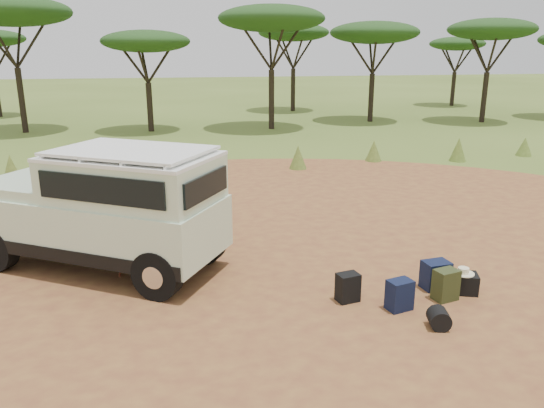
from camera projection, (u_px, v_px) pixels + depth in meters
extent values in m
plane|color=#526524|center=(251.00, 275.00, 9.52)|extent=(140.00, 140.00, 0.00)
cylinder|color=#9A6732|center=(251.00, 275.00, 9.52)|extent=(23.00, 23.00, 0.01)
cone|color=#526524|center=(11.00, 169.00, 16.05)|extent=(0.60, 0.60, 0.85)
cone|color=#526524|center=(116.00, 161.00, 17.49)|extent=(0.60, 0.60, 0.70)
cone|color=#526524|center=(208.00, 157.00, 17.67)|extent=(0.60, 0.60, 0.90)
cone|color=#526524|center=(298.00, 157.00, 17.88)|extent=(0.60, 0.60, 0.80)
cone|color=#526524|center=(374.00, 151.00, 19.13)|extent=(0.60, 0.60, 0.75)
cone|color=#526524|center=(458.00, 149.00, 19.13)|extent=(0.60, 0.60, 0.85)
cone|color=#526524|center=(525.00, 147.00, 20.10)|extent=(0.60, 0.60, 0.70)
cylinder|color=black|center=(22.00, 101.00, 25.41)|extent=(0.28, 0.28, 3.06)
ellipsoid|color=#213B15|center=(10.00, 11.00, 24.27)|extent=(5.50, 5.50, 1.38)
cylinder|color=black|center=(150.00, 107.00, 25.92)|extent=(0.28, 0.28, 2.34)
ellipsoid|color=#213B15|center=(146.00, 41.00, 25.05)|extent=(4.20, 4.20, 1.05)
cylinder|color=black|center=(271.00, 100.00, 26.61)|extent=(0.28, 0.28, 2.93)
ellipsoid|color=#213B15|center=(271.00, 18.00, 25.52)|extent=(5.20, 5.20, 1.30)
cylinder|color=black|center=(371.00, 98.00, 29.41)|extent=(0.28, 0.28, 2.61)
ellipsoid|color=#213B15|center=(374.00, 33.00, 28.44)|extent=(4.80, 4.80, 1.20)
cylinder|color=black|center=(484.00, 97.00, 29.14)|extent=(0.28, 0.28, 2.70)
ellipsoid|color=#213B15|center=(492.00, 29.00, 28.14)|extent=(4.60, 4.60, 1.15)
cylinder|color=black|center=(293.00, 90.00, 34.46)|extent=(0.28, 0.28, 2.70)
ellipsoid|color=#213B15|center=(294.00, 32.00, 33.46)|extent=(4.50, 4.50, 1.12)
cylinder|color=black|center=(453.00, 89.00, 37.76)|extent=(0.28, 0.28, 2.34)
ellipsoid|color=#213B15|center=(457.00, 44.00, 36.89)|extent=(3.80, 3.80, 0.95)
cube|color=silver|center=(99.00, 221.00, 9.69)|extent=(4.79, 3.94, 0.95)
cube|color=black|center=(101.00, 239.00, 9.78)|extent=(4.73, 3.92, 0.24)
cube|color=silver|center=(133.00, 179.00, 9.18)|extent=(3.30, 2.98, 0.75)
cube|color=white|center=(132.00, 156.00, 9.07)|extent=(3.32, 3.01, 0.06)
cube|color=white|center=(131.00, 151.00, 9.04)|extent=(3.07, 2.80, 0.05)
cube|color=silver|center=(34.00, 184.00, 10.00)|extent=(2.32, 2.35, 0.20)
cube|color=black|center=(69.00, 171.00, 9.63)|extent=(0.94, 1.38, 0.53)
cube|color=black|center=(100.00, 190.00, 8.36)|extent=(2.03, 1.28, 0.45)
cube|color=black|center=(161.00, 167.00, 9.98)|extent=(2.03, 1.28, 0.45)
cube|color=black|center=(206.00, 186.00, 8.71)|extent=(0.82, 1.28, 0.41)
cube|color=black|center=(5.00, 222.00, 10.54)|extent=(1.07, 1.61, 0.34)
cylinder|color=silver|center=(6.00, 189.00, 10.66)|extent=(0.18, 0.22, 0.22)
cube|color=white|center=(1.00, 216.00, 10.53)|extent=(0.26, 0.38, 0.12)
cylinder|color=black|center=(104.00, 168.00, 10.42)|extent=(0.11, 0.11, 0.82)
cylinder|color=black|center=(59.00, 222.00, 11.11)|extent=(0.86, 0.68, 0.84)
cylinder|color=black|center=(157.00, 275.00, 8.53)|extent=(0.86, 0.68, 0.84)
cylinder|color=black|center=(204.00, 242.00, 9.98)|extent=(0.86, 0.68, 0.84)
cylinder|color=maroon|center=(121.00, 244.00, 9.15)|extent=(0.21, 0.32, 1.35)
cube|color=black|center=(348.00, 288.00, 8.49)|extent=(0.39, 0.32, 0.47)
cube|color=#111C37|center=(400.00, 295.00, 8.21)|extent=(0.43, 0.35, 0.49)
cube|color=#323C1B|center=(446.00, 285.00, 8.53)|extent=(0.42, 0.35, 0.52)
cube|color=#111C37|center=(436.00, 275.00, 8.94)|extent=(0.47, 0.37, 0.49)
cube|color=black|center=(462.00, 283.00, 8.81)|extent=(0.57, 0.49, 0.34)
cylinder|color=black|center=(439.00, 319.00, 7.69)|extent=(0.37, 0.37, 0.31)
cylinder|color=beige|center=(463.00, 273.00, 8.76)|extent=(0.36, 0.36, 0.02)
cylinder|color=beige|center=(463.00, 270.00, 8.74)|extent=(0.18, 0.18, 0.09)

